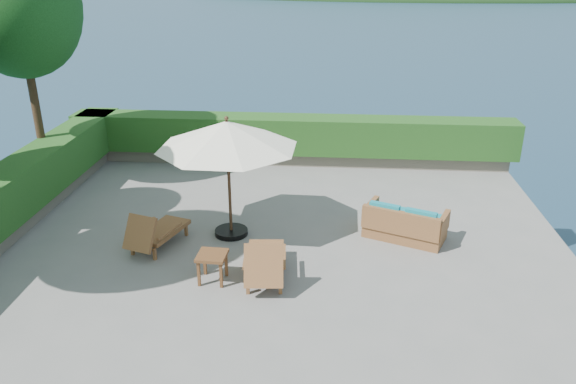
# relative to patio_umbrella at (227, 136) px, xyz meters

# --- Properties ---
(ground) EXTENTS (12.00, 12.00, 0.00)m
(ground) POSITION_rel_patio_umbrella_xyz_m (0.92, -1.00, -2.18)
(ground) COLOR gray
(ground) RESTS_ON ground
(foundation) EXTENTS (12.00, 12.00, 3.00)m
(foundation) POSITION_rel_patio_umbrella_xyz_m (0.92, -1.00, -3.73)
(foundation) COLOR #4C453C
(foundation) RESTS_ON ocean
(ocean) EXTENTS (600.00, 600.00, 0.00)m
(ocean) POSITION_rel_patio_umbrella_xyz_m (0.92, -1.00, -5.18)
(ocean) COLOR #14213E
(ocean) RESTS_ON ground
(planter_wall_far) EXTENTS (12.00, 0.60, 0.36)m
(planter_wall_far) POSITION_rel_patio_umbrella_xyz_m (0.92, 4.60, -2.00)
(planter_wall_far) COLOR #675F52
(planter_wall_far) RESTS_ON ground
(hedge_far) EXTENTS (12.40, 0.90, 1.00)m
(hedge_far) POSITION_rel_patio_umbrella_xyz_m (0.92, 4.60, -1.33)
(hedge_far) COLOR #134416
(hedge_far) RESTS_ON planter_wall_far
(tree_far) EXTENTS (2.80, 2.80, 6.03)m
(tree_far) POSITION_rel_patio_umbrella_xyz_m (-5.08, 2.20, 2.22)
(tree_far) COLOR #422C19
(tree_far) RESTS_ON ground
(patio_umbrella) EXTENTS (3.80, 3.80, 2.58)m
(patio_umbrella) POSITION_rel_patio_umbrella_xyz_m (0.00, 0.00, 0.00)
(patio_umbrella) COLOR black
(patio_umbrella) RESTS_ON ground
(lounge_left) EXTENTS (1.06, 1.62, 0.87)m
(lounge_left) POSITION_rel_patio_umbrella_xyz_m (-1.41, -0.72, -1.82)
(lounge_left) COLOR brown
(lounge_left) RESTS_ON ground
(lounge_right) EXTENTS (0.82, 1.69, 0.95)m
(lounge_right) POSITION_rel_patio_umbrella_xyz_m (0.93, -1.75, -1.78)
(lounge_right) COLOR brown
(lounge_right) RESTS_ON ground
(side_table) EXTENTS (0.54, 0.54, 0.55)m
(side_table) POSITION_rel_patio_umbrella_xyz_m (-0.00, -1.86, -1.73)
(side_table) COLOR brown
(side_table) RESTS_ON ground
(wicker_loveseat) EXTENTS (1.83, 1.40, 0.81)m
(wicker_loveseat) POSITION_rel_patio_umbrella_xyz_m (3.62, 0.11, -1.87)
(wicker_loveseat) COLOR brown
(wicker_loveseat) RESTS_ON ground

